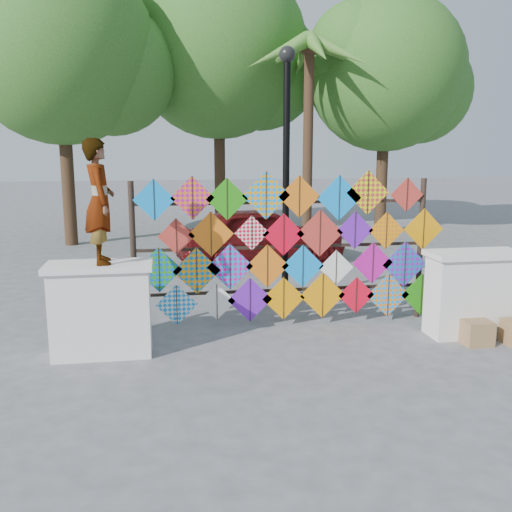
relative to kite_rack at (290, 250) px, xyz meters
name	(u,v)px	position (x,y,z in m)	size (l,w,h in m)	color
ground	(293,339)	(-0.11, -0.72, -1.21)	(80.00, 80.00, 0.00)	gray
parapet_left	(101,309)	(-2.81, -0.92, -0.56)	(1.40, 0.65, 1.28)	white
parapet_right	(473,293)	(2.59, -0.92, -0.56)	(1.40, 0.65, 1.28)	white
kite_rack	(290,250)	(0.00, 0.00, 0.00)	(4.97, 0.24, 2.44)	black
tree_west	(64,49)	(-4.51, 8.31, 4.17)	(5.85, 5.20, 8.01)	#48301F
tree_mid	(222,50)	(0.00, 10.31, 4.56)	(6.30, 5.60, 8.61)	#48301F
tree_east	(388,73)	(4.98, 8.81, 3.78)	(5.40, 4.80, 7.42)	#48301F
palm_tree	(309,66)	(2.09, 7.28, 3.74)	(3.62, 3.62, 5.83)	#48301F
vendor_woman	(99,202)	(-2.76, -0.92, 0.89)	(0.59, 0.39, 1.63)	#99999E
sedan	(261,235)	(0.33, 4.79, -0.52)	(1.64, 4.07, 1.39)	maroon
lamppost	(286,153)	(0.19, 1.28, 1.48)	(0.28, 0.28, 4.46)	black
cardboard_box_near	(477,333)	(2.45, -1.34, -1.03)	(0.40, 0.35, 0.35)	#A27D4E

